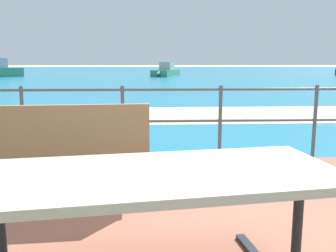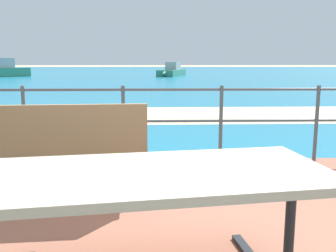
{
  "view_description": "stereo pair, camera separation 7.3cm",
  "coord_description": "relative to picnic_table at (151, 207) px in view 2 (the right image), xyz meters",
  "views": [
    {
      "loc": [
        -0.26,
        -1.96,
        1.3
      ],
      "look_at": [
        -0.07,
        2.04,
        0.59
      ],
      "focal_mm": 39.35,
      "sensor_mm": 36.0,
      "label": 1
    },
    {
      "loc": [
        -0.19,
        -1.97,
        1.3
      ],
      "look_at": [
        -0.07,
        2.04,
        0.59
      ],
      "focal_mm": 39.35,
      "sensor_mm": 36.0,
      "label": 2
    }
  ],
  "objects": [
    {
      "name": "sea_water",
      "position": [
        0.22,
        40.37,
        -0.63
      ],
      "size": [
        90.0,
        90.0,
        0.01
      ],
      "primitive_type": "cube",
      "color": "teal",
      "rests_on": "ground"
    },
    {
      "name": "beach_strip",
      "position": [
        0.22,
        7.3,
        -0.63
      ],
      "size": [
        54.01,
        3.19,
        0.01
      ],
      "primitive_type": "cube",
      "rotation": [
        0.0,
        0.0,
        0.01
      ],
      "color": "beige",
      "rests_on": "ground"
    },
    {
      "name": "picnic_table",
      "position": [
        0.0,
        0.0,
        0.0
      ],
      "size": [
        1.82,
        1.66,
        0.75
      ],
      "rotation": [
        0.0,
        0.0,
        0.14
      ],
      "color": "tan",
      "rests_on": "patio_paving"
    },
    {
      "name": "park_bench",
      "position": [
        -0.81,
        1.5,
        -0.05
      ],
      "size": [
        1.54,
        0.52,
        0.89
      ],
      "rotation": [
        0.0,
        0.0,
        3.21
      ],
      "color": "#8C704C",
      "rests_on": "patio_paving"
    },
    {
      "name": "railing_fence",
      "position": [
        0.22,
        2.8,
        0.02
      ],
      "size": [
        5.94,
        0.04,
        0.95
      ],
      "color": "#4C5156",
      "rests_on": "patio_paving"
    },
    {
      "name": "boat_near",
      "position": [
        1.4,
        31.18,
        -0.22
      ],
      "size": [
        2.8,
        5.26,
        1.21
      ],
      "rotation": [
        0.0,
        0.0,
        4.41
      ],
      "color": "#338466",
      "rests_on": "sea_water"
    },
    {
      "name": "boat_mid",
      "position": [
        -12.98,
        29.9,
        -0.12
      ],
      "size": [
        4.43,
        3.97,
        1.55
      ],
      "rotation": [
        0.0,
        0.0,
        3.84
      ],
      "color": "#338466",
      "rests_on": "sea_water"
    }
  ]
}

